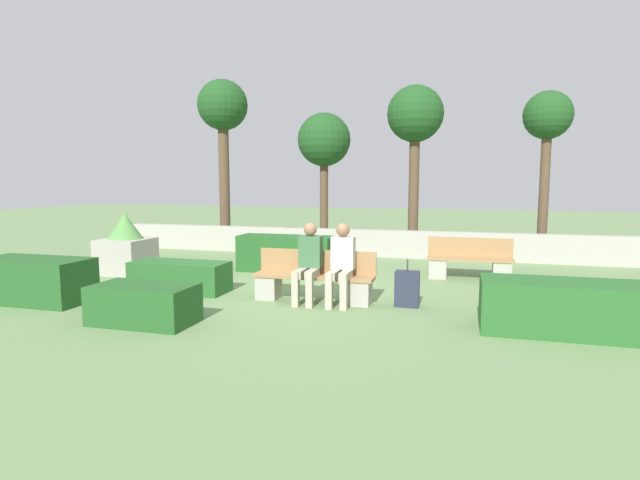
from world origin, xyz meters
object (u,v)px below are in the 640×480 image
tree_center_right (415,119)px  tree_rightmost (547,123)px  person_seated_man (309,259)px  planter_corner_left (126,247)px  person_seated_woman (341,260)px  tree_center_left (324,142)px  tree_leftmost (223,113)px  bench_front (314,281)px  suitcase (407,289)px  bench_left_side (469,264)px

tree_center_right → tree_rightmost: tree_center_right is taller
person_seated_man → planter_corner_left: bearing=162.1°
planter_corner_left → tree_center_right: tree_center_right is taller
person_seated_woman → tree_rightmost: (4.05, 6.75, 2.85)m
planter_corner_left → tree_center_left: 7.07m
tree_center_left → tree_leftmost: bearing=-174.5°
bench_front → tree_rightmost: (4.57, 6.61, 3.26)m
person_seated_woman → tree_center_left: (-2.28, 7.33, 2.52)m
person_seated_man → bench_front: bearing=70.0°
bench_front → planter_corner_left: size_ratio=1.54×
person_seated_woman → suitcase: size_ratio=1.72×
person_seated_man → person_seated_woman: (0.57, 0.00, 0.01)m
bench_left_side → person_seated_woman: (-2.09, -2.88, 0.43)m
bench_front → tree_center_left: size_ratio=0.50×
bench_left_side → person_seated_woman: size_ratio=1.29×
bench_front → suitcase: size_ratio=2.65×
tree_center_right → bench_left_side: bearing=-68.2°
person_seated_woman → tree_center_left: bearing=107.3°
tree_center_right → tree_center_left: bearing=167.2°
bench_left_side → suitcase: 2.91m
tree_center_right → planter_corner_left: bearing=-138.7°
tree_rightmost → person_seated_woman: bearing=-121.0°
person_seated_woman → tree_leftmost: (-5.57, 7.01, 3.50)m
bench_left_side → tree_center_left: size_ratio=0.42×
bench_left_side → tree_center_left: 6.90m
person_seated_woman → planter_corner_left: size_ratio=1.00×
tree_leftmost → tree_center_left: (3.29, 0.32, -0.98)m
planter_corner_left → suitcase: bearing=-12.1°
bench_left_side → tree_rightmost: bearing=73.9°
tree_rightmost → person_seated_man: bearing=-124.4°
tree_leftmost → tree_rightmost: tree_leftmost is taller
planter_corner_left → tree_leftmost: 6.60m
planter_corner_left → tree_center_left: size_ratio=0.32×
planter_corner_left → tree_center_left: tree_center_left is taller
person_seated_man → tree_center_left: tree_center_left is taller
planter_corner_left → tree_rightmost: 11.12m
person_seated_man → tree_leftmost: (-5.01, 7.02, 3.50)m
person_seated_woman → planter_corner_left: planter_corner_left is taller
person_seated_man → person_seated_woman: bearing=0.1°
tree_center_left → tree_rightmost: tree_rightmost is taller
bench_front → tree_center_right: tree_center_right is taller
person_seated_man → tree_center_right: (1.14, 6.69, 3.06)m
bench_left_side → tree_center_right: tree_center_right is taller
tree_rightmost → planter_corner_left: bearing=-150.8°
tree_leftmost → tree_center_left: size_ratio=1.27×
tree_center_left → tree_rightmost: size_ratio=0.94×
bench_front → bench_left_side: 3.79m
bench_front → tree_center_left: bearing=103.8°
bench_front → tree_center_left: tree_center_left is taller
bench_front → planter_corner_left: (-4.78, 1.39, 0.25)m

